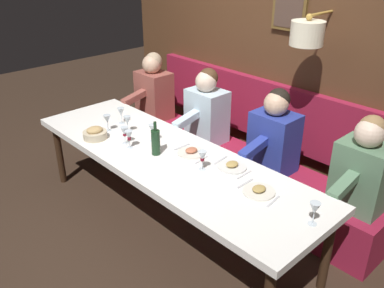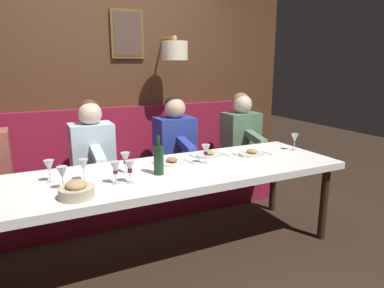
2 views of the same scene
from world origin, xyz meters
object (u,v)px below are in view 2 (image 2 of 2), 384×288
at_px(wine_glass_2, 62,173).
at_px(wine_glass_0, 206,150).
at_px(wine_glass_1, 83,166).
at_px(wine_glass_6, 115,168).
at_px(wine_glass_3, 49,167).
at_px(wine_glass_5, 130,167).
at_px(diner_middle, 92,144).
at_px(wine_bottle, 159,160).
at_px(bread_bowl, 76,190).
at_px(dining_table, 165,178).
at_px(diner_nearest, 241,129).
at_px(wine_glass_7, 295,138).
at_px(diner_near, 175,136).
at_px(wine_glass_4, 125,159).

bearing_deg(wine_glass_2, wine_glass_0, -83.08).
bearing_deg(wine_glass_1, wine_glass_6, -130.72).
distance_m(wine_glass_3, wine_glass_5, 0.57).
height_order(diner_middle, wine_glass_0, diner_middle).
distance_m(wine_glass_0, wine_bottle, 0.47).
relative_size(diner_middle, wine_glass_1, 4.82).
bearing_deg(bread_bowl, wine_glass_6, -63.67).
height_order(dining_table, diner_nearest, diner_nearest).
height_order(wine_glass_7, bread_bowl, wine_glass_7).
xyz_separation_m(diner_near, wine_bottle, (-0.94, 0.54, 0.04)).
bearing_deg(wine_glass_1, wine_glass_4, -80.80).
relative_size(wine_glass_2, wine_glass_6, 1.00).
distance_m(wine_glass_6, wine_bottle, 0.36).
bearing_deg(wine_glass_6, wine_glass_3, 59.47).
distance_m(wine_glass_1, wine_glass_7, 1.99).
bearing_deg(bread_bowl, wine_glass_3, 18.57).
relative_size(wine_glass_2, wine_glass_5, 1.00).
height_order(dining_table, wine_bottle, wine_bottle).
height_order(diner_nearest, wine_glass_3, diner_nearest).
height_order(wine_glass_0, wine_glass_7, same).
bearing_deg(wine_glass_0, wine_glass_4, 87.06).
xyz_separation_m(diner_middle, wine_glass_6, (-1.02, 0.02, 0.04)).
relative_size(wine_glass_0, wine_glass_2, 1.00).
bearing_deg(wine_glass_1, wine_bottle, -99.06).
relative_size(diner_middle, wine_glass_3, 4.82).
bearing_deg(wine_glass_5, wine_glass_3, 62.75).
relative_size(wine_bottle, bread_bowl, 1.36).
bearing_deg(diner_nearest, wine_glass_2, 115.25).
height_order(diner_middle, wine_glass_7, diner_middle).
xyz_separation_m(diner_nearest, wine_glass_7, (-0.81, -0.07, 0.04)).
bearing_deg(diner_near, diner_middle, 90.00).
bearing_deg(diner_middle, wine_glass_4, -172.02).
bearing_deg(diner_near, diner_nearest, -90.00).
xyz_separation_m(wine_glass_1, wine_glass_6, (-0.16, -0.19, -0.00)).
relative_size(diner_nearest, wine_glass_4, 4.82).
relative_size(wine_glass_2, wine_glass_3, 1.00).
relative_size(wine_glass_4, wine_glass_6, 1.00).
xyz_separation_m(dining_table, bread_bowl, (-0.27, 0.70, 0.11)).
distance_m(wine_glass_1, wine_glass_3, 0.24).
bearing_deg(diner_near, dining_table, 152.16).
bearing_deg(diner_nearest, wine_glass_4, 116.66).
distance_m(diner_nearest, diner_near, 0.84).
bearing_deg(wine_glass_0, dining_table, 96.46).
bearing_deg(wine_glass_2, wine_glass_3, 18.37).
bearing_deg(wine_glass_0, wine_glass_2, 96.92).
relative_size(wine_glass_0, wine_glass_5, 1.00).
bearing_deg(bread_bowl, wine_glass_1, -17.22).
height_order(wine_glass_4, wine_glass_6, same).
relative_size(diner_near, wine_glass_3, 4.82).
bearing_deg(wine_glass_2, diner_near, -51.51).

